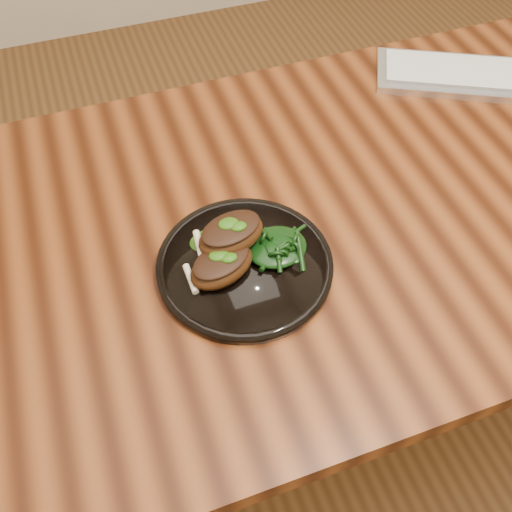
{
  "coord_description": "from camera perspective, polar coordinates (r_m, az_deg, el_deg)",
  "views": [
    {
      "loc": [
        -0.47,
        -0.58,
        1.45
      ],
      "look_at": [
        -0.3,
        -0.09,
        0.78
      ],
      "focal_mm": 40.0,
      "sensor_mm": 36.0,
      "label": 1
    }
  ],
  "objects": [
    {
      "name": "lamb_chop_front",
      "position": [
        0.83,
        -3.5,
        -0.87
      ],
      "size": [
        0.12,
        0.1,
        0.05
      ],
      "color": "#40210C",
      "rests_on": "plate"
    },
    {
      "name": "lamb_chop_back",
      "position": [
        0.84,
        -2.56,
        2.23
      ],
      "size": [
        0.12,
        0.09,
        0.05
      ],
      "color": "#40210C",
      "rests_on": "plate"
    },
    {
      "name": "greens_heap",
      "position": [
        0.86,
        2.06,
        1.18
      ],
      "size": [
        0.09,
        0.09,
        0.04
      ],
      "color": "black",
      "rests_on": "plate"
    },
    {
      "name": "plate",
      "position": [
        0.87,
        -1.13,
        -0.9
      ],
      "size": [
        0.27,
        0.27,
        0.02
      ],
      "color": "black",
      "rests_on": "desk"
    },
    {
      "name": "desk",
      "position": [
        1.08,
        13.46,
        3.9
      ],
      "size": [
        1.6,
        0.8,
        0.75
      ],
      "color": "black",
      "rests_on": "ground"
    },
    {
      "name": "keyboard",
      "position": [
        1.31,
        22.79,
        16.14
      ],
      "size": [
        0.49,
        0.35,
        0.02
      ],
      "color": "silver",
      "rests_on": "desk"
    },
    {
      "name": "herb_smear",
      "position": [
        0.89,
        -4.39,
        1.65
      ],
      "size": [
        0.07,
        0.05,
        0.0
      ],
      "primitive_type": "ellipsoid",
      "color": "#174407",
      "rests_on": "plate"
    }
  ]
}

